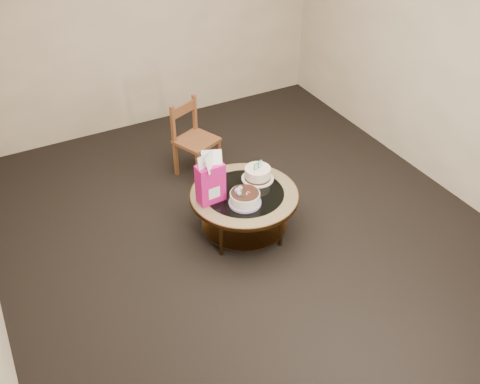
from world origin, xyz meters
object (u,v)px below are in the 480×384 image
dining_chair (194,139)px  cream_cake (258,174)px  decorated_cake (245,199)px  gift_bag (210,178)px  coffee_table (244,199)px

dining_chair → cream_cake: bearing=-100.9°
decorated_cake → dining_chair: dining_chair is taller
gift_bag → dining_chair: size_ratio=0.58×
coffee_table → decorated_cake: (-0.08, -0.15, 0.14)m
cream_cake → gift_bag: bearing=170.2°
decorated_cake → gift_bag: 0.36m
coffee_table → gift_bag: gift_bag is taller
coffee_table → cream_cake: bearing=31.3°
decorated_cake → cream_cake: bearing=43.6°
cream_cake → dining_chair: dining_chair is taller
cream_cake → gift_bag: size_ratio=0.63×
coffee_table → dining_chair: size_ratio=1.20×
cream_cake → dining_chair: (-0.22, 1.01, -0.09)m
decorated_cake → dining_chair: bearing=86.7°
cream_cake → dining_chair: bearing=83.2°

